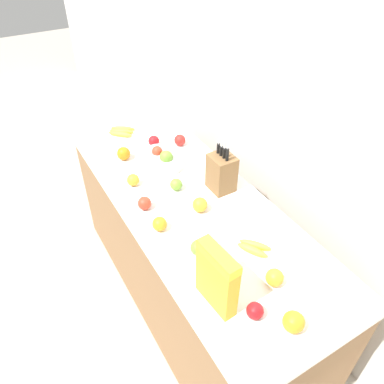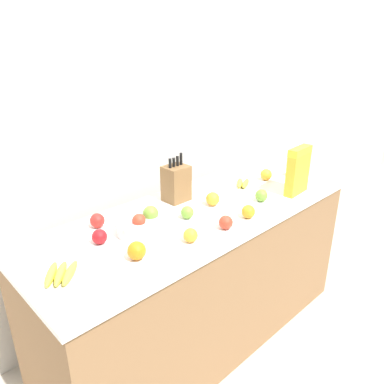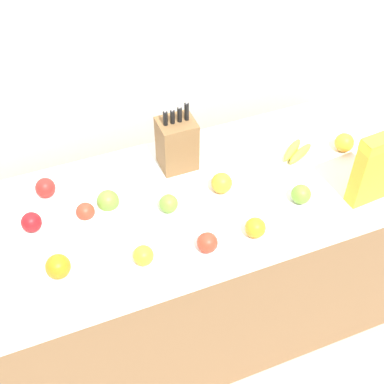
% 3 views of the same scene
% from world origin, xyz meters
% --- Properties ---
extents(ground_plane, '(14.00, 14.00, 0.00)m').
position_xyz_m(ground_plane, '(0.00, 0.00, 0.00)').
color(ground_plane, '#B2A899').
extents(wall_back, '(9.00, 0.06, 2.60)m').
position_xyz_m(wall_back, '(0.00, 0.59, 1.30)').
color(wall_back, silver).
rests_on(wall_back, ground_plane).
extents(counter, '(2.06, 0.75, 0.91)m').
position_xyz_m(counter, '(0.00, 0.00, 0.45)').
color(counter, olive).
rests_on(counter, ground_plane).
extents(knife_block, '(0.14, 0.13, 0.34)m').
position_xyz_m(knife_block, '(-0.00, 0.21, 1.02)').
color(knife_block, brown).
rests_on(knife_block, counter).
extents(cereal_box, '(0.21, 0.08, 0.30)m').
position_xyz_m(cereal_box, '(0.63, -0.24, 1.07)').
color(cereal_box, gold).
rests_on(cereal_box, counter).
extents(fruit_bowl, '(0.28, 0.28, 0.13)m').
position_xyz_m(fruit_bowl, '(-0.38, 0.01, 0.95)').
color(fruit_bowl, silver).
rests_on(fruit_bowl, counter).
extents(banana_bunch_left, '(0.20, 0.20, 0.04)m').
position_xyz_m(banana_bunch_left, '(-0.87, -0.05, 0.92)').
color(banana_bunch_left, yellow).
rests_on(banana_bunch_left, counter).
extents(banana_bunch_right, '(0.17, 0.15, 0.04)m').
position_xyz_m(banana_bunch_right, '(0.48, 0.08, 0.92)').
color(banana_bunch_right, yellow).
rests_on(banana_bunch_right, counter).
extents(apple_by_knife_block, '(0.07, 0.07, 0.07)m').
position_xyz_m(apple_by_knife_block, '(0.77, -0.14, 0.94)').
color(apple_by_knife_block, '#A31419').
rests_on(apple_by_knife_block, counter).
extents(apple_rightmost, '(0.08, 0.08, 0.08)m').
position_xyz_m(apple_rightmost, '(0.36, -0.16, 0.94)').
color(apple_rightmost, '#6B9E33').
rests_on(apple_rightmost, counter).
extents(apple_front, '(0.07, 0.07, 0.07)m').
position_xyz_m(apple_front, '(-0.61, 0.07, 0.94)').
color(apple_front, '#A31419').
rests_on(apple_front, counter).
extents(apple_near_bananas, '(0.07, 0.07, 0.07)m').
position_xyz_m(apple_near_bananas, '(-0.06, -0.25, 0.94)').
color(apple_near_bananas, red).
rests_on(apple_near_bananas, counter).
extents(apple_leftmost, '(0.07, 0.07, 0.07)m').
position_xyz_m(apple_leftmost, '(-0.12, -0.02, 0.94)').
color(apple_leftmost, '#6B9E33').
rests_on(apple_leftmost, counter).
extents(apple_rear, '(0.08, 0.08, 0.08)m').
position_xyz_m(apple_rear, '(-0.53, 0.23, 0.94)').
color(apple_rear, red).
rests_on(apple_rear, counter).
extents(orange_near_bowl, '(0.09, 0.09, 0.09)m').
position_xyz_m(orange_near_bowl, '(0.88, -0.05, 0.95)').
color(orange_near_bowl, orange).
rests_on(orange_near_bowl, counter).
extents(orange_front_left, '(0.09, 0.09, 0.09)m').
position_xyz_m(orange_front_left, '(-0.56, -0.16, 0.95)').
color(orange_front_left, orange).
rests_on(orange_front_left, counter).
extents(orange_mid_left, '(0.07, 0.07, 0.07)m').
position_xyz_m(orange_mid_left, '(-0.28, -0.22, 0.94)').
color(orange_mid_left, orange).
rests_on(orange_mid_left, counter).
extents(orange_by_cereal, '(0.08, 0.08, 0.08)m').
position_xyz_m(orange_by_cereal, '(0.10, -0.00, 0.95)').
color(orange_by_cereal, orange).
rests_on(orange_by_cereal, counter).
extents(orange_back_center, '(0.08, 0.08, 0.08)m').
position_xyz_m(orange_back_center, '(0.68, 0.03, 0.95)').
color(orange_back_center, orange).
rests_on(orange_back_center, counter).
extents(orange_front_center, '(0.08, 0.08, 0.08)m').
position_xyz_m(orange_front_center, '(0.12, -0.25, 0.94)').
color(orange_front_center, orange).
rests_on(orange_front_center, counter).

